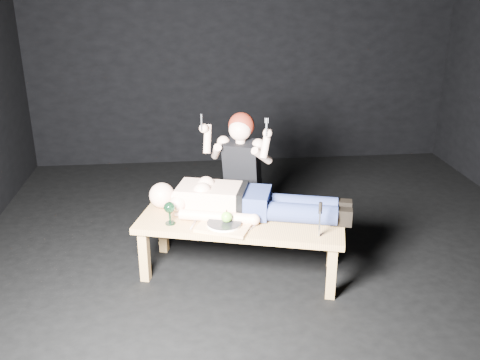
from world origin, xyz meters
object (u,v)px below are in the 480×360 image
Objects in this scene: kneeling_woman at (244,174)px; carving_knife at (320,220)px; lying_man at (249,198)px; serving_tray at (224,226)px; table at (241,246)px; goblet at (170,213)px.

kneeling_woman is 1.01m from carving_knife.
lying_man is 4.02× the size of serving_tray.
lying_man is 0.33m from serving_tray.
table is 1.30× the size of kneeling_woman.
kneeling_woman is 6.74× the size of goblet.
kneeling_woman is 0.76m from serving_tray.
lying_man reaches higher than table.
table is at bearing 163.76° from carving_knife.
serving_tray reaches higher than table.
kneeling_woman reaches higher than table.
kneeling_woman is 4.56× the size of carving_knife.
table is 0.61m from goblet.
serving_tray is 0.41m from goblet.
table is 0.30m from serving_tray.
table is 8.78× the size of goblet.
lying_man reaches higher than goblet.
carving_knife reaches higher than serving_tray.
carving_knife is (0.65, -0.20, 0.12)m from serving_tray.
goblet reaches higher than table.
goblet is at bearing -113.62° from kneeling_woman.
carving_knife is (1.04, -0.31, 0.04)m from goblet.
carving_knife is at bearing -16.24° from table.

